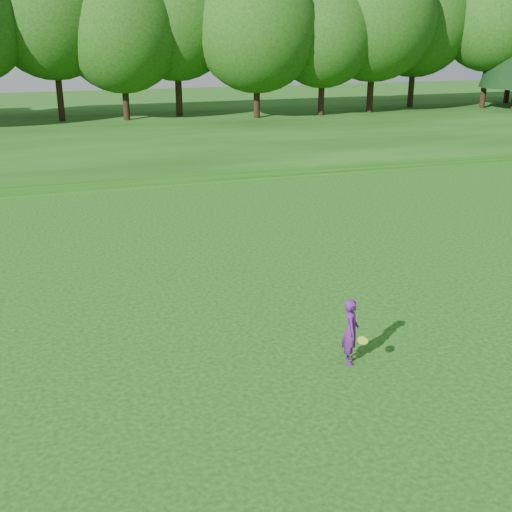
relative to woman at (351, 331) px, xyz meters
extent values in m
plane|color=#15450D|center=(-2.95, -1.08, -0.78)|extent=(140.00, 140.00, 0.00)
cube|color=#15450D|center=(-2.95, 32.92, -0.48)|extent=(130.00, 30.00, 0.60)
cube|color=gray|center=(-2.95, 18.92, -0.76)|extent=(130.00, 1.60, 0.04)
imported|color=#55186F|center=(0.00, 0.00, 0.00)|extent=(0.56, 0.67, 1.55)
cylinder|color=#A3EA25|center=(0.06, -0.49, 0.00)|extent=(0.24, 0.23, 0.11)
camera|label=1|loc=(-5.84, -11.76, 6.45)|focal=45.00mm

